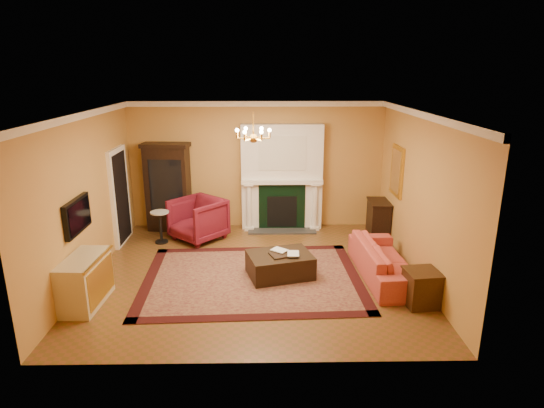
{
  "coord_description": "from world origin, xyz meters",
  "views": [
    {
      "loc": [
        0.19,
        -7.87,
        3.7
      ],
      "look_at": [
        0.33,
        0.3,
        1.27
      ],
      "focal_mm": 30.0,
      "sensor_mm": 36.0,
      "label": 1
    }
  ],
  "objects_px": {
    "wingback_armchair": "(198,217)",
    "console_table": "(378,220)",
    "china_cabinet": "(168,189)",
    "commode": "(85,281)",
    "end_table": "(421,289)",
    "coral_sofa": "(386,255)",
    "leather_ottoman": "(280,265)",
    "pedestal_table": "(160,225)"
  },
  "relations": [
    {
      "from": "coral_sofa",
      "to": "console_table",
      "type": "relative_size",
      "value": 2.7
    },
    {
      "from": "wingback_armchair",
      "to": "end_table",
      "type": "bearing_deg",
      "value": 4.64
    },
    {
      "from": "wingback_armchair",
      "to": "leather_ottoman",
      "type": "bearing_deg",
      "value": -5.79
    },
    {
      "from": "china_cabinet",
      "to": "end_table",
      "type": "distance_m",
      "value": 6.13
    },
    {
      "from": "china_cabinet",
      "to": "console_table",
      "type": "bearing_deg",
      "value": -1.08
    },
    {
      "from": "end_table",
      "to": "commode",
      "type": "bearing_deg",
      "value": 178.68
    },
    {
      "from": "coral_sofa",
      "to": "leather_ottoman",
      "type": "xyz_separation_m",
      "value": [
        -1.94,
        0.06,
        -0.2
      ]
    },
    {
      "from": "wingback_armchair",
      "to": "leather_ottoman",
      "type": "relative_size",
      "value": 0.92
    },
    {
      "from": "pedestal_table",
      "to": "coral_sofa",
      "type": "distance_m",
      "value": 4.86
    },
    {
      "from": "china_cabinet",
      "to": "leather_ottoman",
      "type": "distance_m",
      "value": 3.74
    },
    {
      "from": "china_cabinet",
      "to": "leather_ottoman",
      "type": "xyz_separation_m",
      "value": [
        2.54,
        -2.63,
        -0.77
      ]
    },
    {
      "from": "coral_sofa",
      "to": "console_table",
      "type": "height_order",
      "value": "coral_sofa"
    },
    {
      "from": "pedestal_table",
      "to": "leather_ottoman",
      "type": "xyz_separation_m",
      "value": [
        2.57,
        -1.74,
        -0.19
      ]
    },
    {
      "from": "end_table",
      "to": "leather_ottoman",
      "type": "relative_size",
      "value": 0.5
    },
    {
      "from": "china_cabinet",
      "to": "commode",
      "type": "bearing_deg",
      "value": -94.36
    },
    {
      "from": "coral_sofa",
      "to": "leather_ottoman",
      "type": "height_order",
      "value": "coral_sofa"
    },
    {
      "from": "pedestal_table",
      "to": "leather_ottoman",
      "type": "bearing_deg",
      "value": -34.11
    },
    {
      "from": "pedestal_table",
      "to": "console_table",
      "type": "bearing_deg",
      "value": 3.54
    },
    {
      "from": "console_table",
      "to": "leather_ottoman",
      "type": "bearing_deg",
      "value": -135.87
    },
    {
      "from": "china_cabinet",
      "to": "wingback_armchair",
      "type": "height_order",
      "value": "china_cabinet"
    },
    {
      "from": "commode",
      "to": "leather_ottoman",
      "type": "height_order",
      "value": "commode"
    },
    {
      "from": "coral_sofa",
      "to": "wingback_armchair",
      "type": "bearing_deg",
      "value": 58.56
    },
    {
      "from": "pedestal_table",
      "to": "commode",
      "type": "height_order",
      "value": "commode"
    },
    {
      "from": "pedestal_table",
      "to": "china_cabinet",
      "type": "bearing_deg",
      "value": 88.23
    },
    {
      "from": "end_table",
      "to": "console_table",
      "type": "height_order",
      "value": "console_table"
    },
    {
      "from": "pedestal_table",
      "to": "console_table",
      "type": "relative_size",
      "value": 0.89
    },
    {
      "from": "leather_ottoman",
      "to": "wingback_armchair",
      "type": "bearing_deg",
      "value": 117.18
    },
    {
      "from": "commode",
      "to": "coral_sofa",
      "type": "distance_m",
      "value": 5.22
    },
    {
      "from": "console_table",
      "to": "china_cabinet",
      "type": "bearing_deg",
      "value": 175.72
    },
    {
      "from": "wingback_armchair",
      "to": "coral_sofa",
      "type": "height_order",
      "value": "wingback_armchair"
    },
    {
      "from": "china_cabinet",
      "to": "pedestal_table",
      "type": "distance_m",
      "value": 1.06
    },
    {
      "from": "wingback_armchair",
      "to": "console_table",
      "type": "bearing_deg",
      "value": 43.26
    },
    {
      "from": "end_table",
      "to": "leather_ottoman",
      "type": "height_order",
      "value": "end_table"
    },
    {
      "from": "wingback_armchair",
      "to": "console_table",
      "type": "distance_m",
      "value": 4.09
    },
    {
      "from": "pedestal_table",
      "to": "commode",
      "type": "relative_size",
      "value": 0.66
    },
    {
      "from": "coral_sofa",
      "to": "console_table",
      "type": "xyz_separation_m",
      "value": [
        0.37,
        2.1,
        -0.02
      ]
    },
    {
      "from": "china_cabinet",
      "to": "pedestal_table",
      "type": "xyz_separation_m",
      "value": [
        -0.03,
        -0.89,
        -0.57
      ]
    },
    {
      "from": "commode",
      "to": "console_table",
      "type": "height_order",
      "value": "same"
    },
    {
      "from": "wingback_armchair",
      "to": "leather_ottoman",
      "type": "xyz_separation_m",
      "value": [
        1.77,
        -1.95,
        -0.29
      ]
    },
    {
      "from": "china_cabinet",
      "to": "console_table",
      "type": "distance_m",
      "value": 4.93
    },
    {
      "from": "china_cabinet",
      "to": "commode",
      "type": "height_order",
      "value": "china_cabinet"
    },
    {
      "from": "pedestal_table",
      "to": "commode",
      "type": "bearing_deg",
      "value": -102.9
    }
  ]
}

